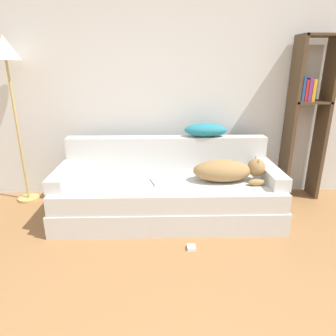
# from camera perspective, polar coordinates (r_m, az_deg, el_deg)

# --- Properties ---
(wall_back) EXTENTS (7.42, 0.06, 2.70)m
(wall_back) POSITION_cam_1_polar(r_m,az_deg,el_deg) (3.32, 0.43, 17.73)
(wall_back) COLOR silver
(wall_back) RESTS_ON ground_plane
(couch) EXTENTS (2.12, 0.86, 0.38)m
(couch) POSITION_cam_1_polar(r_m,az_deg,el_deg) (2.96, -0.05, -5.71)
(couch) COLOR silver
(couch) RESTS_ON ground_plane
(couch_backrest) EXTENTS (2.08, 0.15, 0.34)m
(couch_backrest) POSITION_cam_1_polar(r_m,az_deg,el_deg) (3.17, -0.23, 2.99)
(couch_backrest) COLOR silver
(couch_backrest) RESTS_ON couch
(couch_arm_left) EXTENTS (0.15, 0.67, 0.12)m
(couch_arm_left) POSITION_cam_1_polar(r_m,az_deg,el_deg) (3.00, -19.20, -1.25)
(couch_arm_left) COLOR silver
(couch_arm_left) RESTS_ON couch
(couch_arm_right) EXTENTS (0.15, 0.67, 0.12)m
(couch_arm_right) POSITION_cam_1_polar(r_m,az_deg,el_deg) (3.04, 18.80, -0.91)
(couch_arm_right) COLOR silver
(couch_arm_right) RESTS_ON couch
(dog) EXTENTS (0.68, 0.29, 0.23)m
(dog) POSITION_cam_1_polar(r_m,az_deg,el_deg) (2.86, 11.32, -0.44)
(dog) COLOR olive
(dog) RESTS_ON couch
(laptop) EXTENTS (0.34, 0.29, 0.02)m
(laptop) POSITION_cam_1_polar(r_m,az_deg,el_deg) (2.84, -0.14, -2.32)
(laptop) COLOR silver
(laptop) RESTS_ON couch
(throw_pillow) EXTENTS (0.44, 0.21, 0.14)m
(throw_pillow) POSITION_cam_1_polar(r_m,az_deg,el_deg) (3.15, 7.20, 7.20)
(throw_pillow) COLOR teal
(throw_pillow) RESTS_ON couch_backrest
(bookshelf) EXTENTS (0.39, 0.26, 1.71)m
(bookshelf) POSITION_cam_1_polar(r_m,az_deg,el_deg) (3.54, 25.01, 9.66)
(bookshelf) COLOR #4C3823
(bookshelf) RESTS_ON ground_plane
(floor_lamp) EXTENTS (0.27, 0.27, 1.69)m
(floor_lamp) POSITION_cam_1_polar(r_m,az_deg,el_deg) (3.43, -28.39, 17.19)
(floor_lamp) COLOR tan
(floor_lamp) RESTS_ON ground_plane
(power_adapter) EXTENTS (0.07, 0.07, 0.03)m
(power_adapter) POSITION_cam_1_polar(r_m,az_deg,el_deg) (2.53, 4.46, -14.85)
(power_adapter) COLOR white
(power_adapter) RESTS_ON ground_plane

